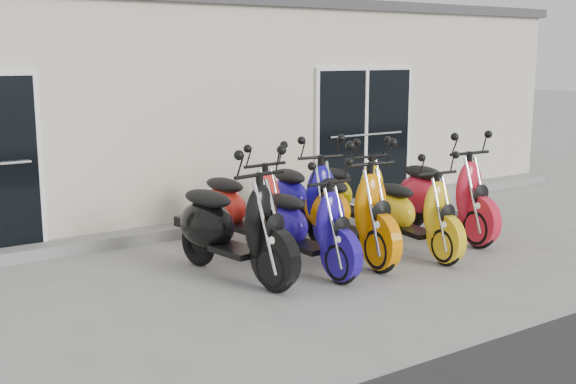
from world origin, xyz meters
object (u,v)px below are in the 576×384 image
at_px(scooter_front_black, 232,211).
at_px(scooter_back_blue, 304,187).
at_px(scooter_front_orange_b, 414,201).
at_px(scooter_back_red, 244,196).
at_px(scooter_front_blue, 306,214).
at_px(scooter_front_orange_a, 347,197).
at_px(scooter_front_red, 444,183).
at_px(scooter_back_yellow, 351,183).

distance_m(scooter_front_black, scooter_back_blue, 1.85).
distance_m(scooter_front_orange_b, scooter_back_red, 2.16).
relative_size(scooter_front_black, scooter_front_blue, 1.12).
bearing_deg(scooter_front_orange_a, scooter_back_blue, 93.48).
bearing_deg(scooter_front_orange_a, scooter_front_red, 8.90).
relative_size(scooter_back_red, scooter_back_yellow, 1.03).
bearing_deg(scooter_front_orange_b, scooter_back_blue, 127.22).
distance_m(scooter_front_blue, scooter_front_orange_b, 1.57).
height_order(scooter_front_orange_a, scooter_front_orange_b, scooter_front_orange_a).
xyz_separation_m(scooter_front_blue, scooter_back_yellow, (1.64, 1.20, 0.02)).
bearing_deg(scooter_back_red, scooter_back_yellow, -4.62).
distance_m(scooter_front_orange_a, scooter_back_yellow, 1.39).
bearing_deg(scooter_back_yellow, scooter_front_orange_b, -92.29).
bearing_deg(scooter_front_orange_a, scooter_front_orange_b, -13.92).
bearing_deg(scooter_front_orange_a, scooter_front_blue, -162.52).
bearing_deg(scooter_front_blue, scooter_front_orange_b, -7.43).
xyz_separation_m(scooter_front_black, scooter_front_red, (3.35, -0.00, -0.01)).
height_order(scooter_front_orange_b, scooter_back_yellow, scooter_back_yellow).
bearing_deg(scooter_back_red, scooter_front_orange_b, -43.27).
bearing_deg(scooter_front_red, scooter_front_orange_b, -152.56).
relative_size(scooter_front_orange_a, scooter_back_red, 1.06).
height_order(scooter_front_orange_b, scooter_front_red, scooter_front_red).
height_order(scooter_front_orange_a, scooter_back_red, scooter_front_orange_a).
bearing_deg(scooter_back_blue, scooter_front_blue, -116.38).
distance_m(scooter_front_blue, scooter_back_yellow, 2.03).
relative_size(scooter_back_blue, scooter_back_yellow, 1.07).
relative_size(scooter_front_orange_b, scooter_back_red, 0.93).
distance_m(scooter_front_black, scooter_front_orange_a, 1.58).
bearing_deg(scooter_back_blue, scooter_front_red, -19.51).
xyz_separation_m(scooter_front_red, scooter_back_yellow, (-0.86, 0.96, -0.06)).
relative_size(scooter_front_black, scooter_front_orange_b, 1.14).
distance_m(scooter_front_black, scooter_back_yellow, 2.67).
distance_m(scooter_front_orange_b, scooter_front_red, 1.02).
height_order(scooter_front_red, scooter_back_blue, scooter_front_red).
distance_m(scooter_front_red, scooter_back_red, 2.81).
bearing_deg(scooter_front_blue, scooter_back_yellow, 34.36).
relative_size(scooter_front_blue, scooter_front_orange_b, 1.01).
height_order(scooter_front_blue, scooter_front_orange_a, scooter_front_orange_a).
xyz_separation_m(scooter_front_orange_a, scooter_front_red, (1.77, 0.09, -0.01)).
height_order(scooter_front_black, scooter_back_yellow, scooter_front_black).
relative_size(scooter_back_red, scooter_back_blue, 0.97).
height_order(scooter_back_red, scooter_back_blue, scooter_back_blue).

